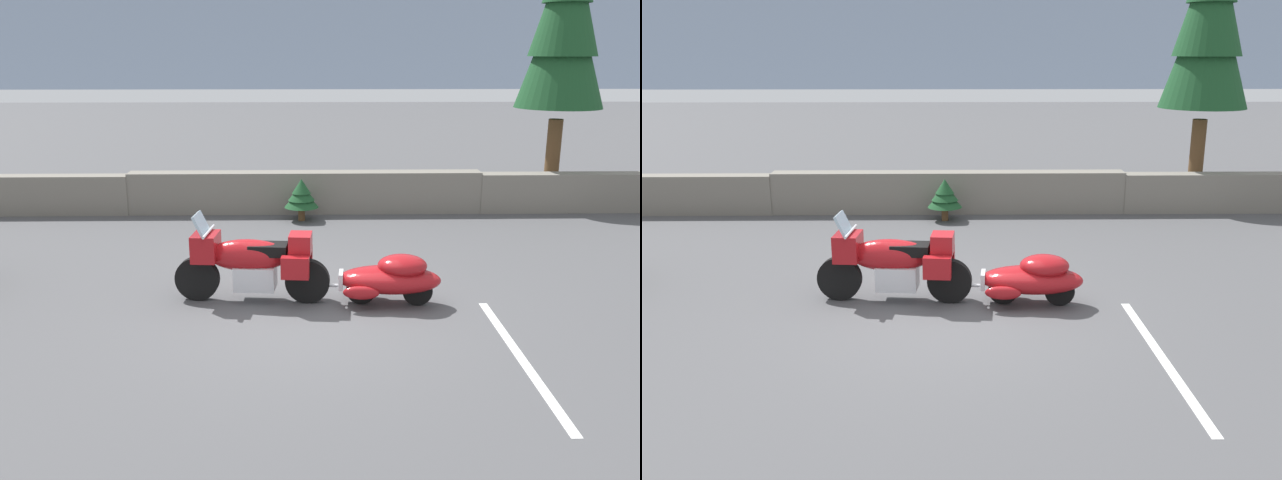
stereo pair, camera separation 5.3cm
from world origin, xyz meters
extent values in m
plane|color=#4C4C4F|center=(0.00, 0.00, 0.00)|extent=(80.00, 80.00, 0.00)
cube|color=slate|center=(0.00, 6.17, 0.47)|extent=(8.00, 0.49, 0.95)
cube|color=#8C9EB7|center=(0.00, 96.14, 8.00)|extent=(240.00, 80.00, 16.00)
cylinder|color=black|center=(-1.62, 0.58, 0.33)|extent=(0.67, 0.20, 0.66)
cylinder|color=black|center=(0.03, 0.43, 0.33)|extent=(0.67, 0.20, 0.66)
cube|color=silver|center=(-0.75, 0.50, 0.38)|extent=(0.64, 0.49, 0.36)
ellipsoid|color=maroon|center=(-0.85, 0.51, 0.71)|extent=(1.23, 0.54, 0.48)
cube|color=maroon|center=(-1.47, 0.56, 0.83)|extent=(0.40, 0.55, 0.40)
cube|color=#9EB7C6|center=(-1.52, 0.57, 1.16)|extent=(0.23, 0.45, 0.34)
cube|color=black|center=(-0.55, 0.48, 0.81)|extent=(0.59, 0.41, 0.16)
cube|color=maroon|center=(-0.07, 0.44, 0.91)|extent=(0.35, 0.43, 0.28)
cube|color=maroon|center=(-0.15, 0.15, 0.63)|extent=(0.41, 0.19, 0.32)
cube|color=maroon|center=(-0.10, 0.74, 0.63)|extent=(0.41, 0.19, 0.32)
cylinder|color=silver|center=(-1.42, 0.56, 1.06)|extent=(0.10, 0.70, 0.04)
cylinder|color=silver|center=(-1.57, 0.57, 0.58)|extent=(0.26, 0.09, 0.54)
cylinder|color=black|center=(0.82, 0.36, 0.22)|extent=(0.45, 0.14, 0.44)
cylinder|color=black|center=(1.64, 0.29, 0.22)|extent=(0.45, 0.14, 0.44)
ellipsoid|color=maroon|center=(1.23, 0.33, 0.38)|extent=(1.55, 0.81, 0.40)
ellipsoid|color=maroon|center=(1.41, 0.31, 0.60)|extent=(0.77, 0.62, 0.32)
cube|color=silver|center=(0.52, 0.39, 0.36)|extent=(0.09, 0.32, 0.24)
ellipsoid|color=maroon|center=(0.79, 0.04, 0.28)|extent=(0.53, 0.19, 0.20)
ellipsoid|color=maroon|center=(0.84, 0.68, 0.28)|extent=(0.53, 0.19, 0.20)
cylinder|color=silver|center=(0.13, 0.42, 0.27)|extent=(0.70, 0.11, 0.05)
cylinder|color=brown|center=(5.96, 7.01, 1.02)|extent=(0.34, 0.34, 2.04)
cone|color=#194723|center=(5.96, 7.01, 3.91)|extent=(2.02, 2.02, 3.22)
cylinder|color=brown|center=(-0.08, 5.41, 0.13)|extent=(0.15, 0.15, 0.27)
cone|color=#194723|center=(-0.08, 5.41, 0.51)|extent=(0.75, 0.75, 0.42)
cone|color=#194723|center=(-0.08, 5.41, 0.64)|extent=(0.58, 0.58, 0.37)
cone|color=#194723|center=(-0.08, 5.41, 0.76)|extent=(0.41, 0.41, 0.32)
cube|color=silver|center=(2.62, -1.50, 0.00)|extent=(0.12, 3.60, 0.01)
camera|label=1|loc=(0.00, -8.98, 3.62)|focal=37.86mm
camera|label=2|loc=(0.05, -8.98, 3.62)|focal=37.86mm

